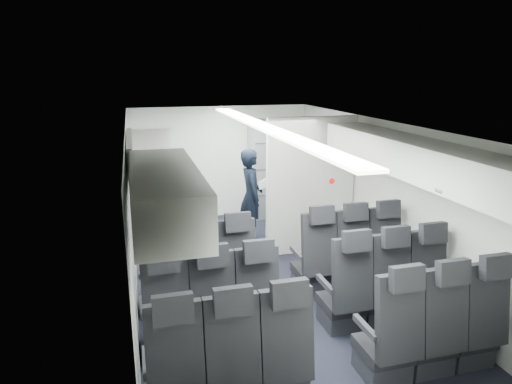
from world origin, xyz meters
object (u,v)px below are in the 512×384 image
boarding_door (135,193)px  flight_attendant (251,196)px  carry_on_bag (152,161)px  galley_unit (272,169)px  seat_row_front (275,268)px  seat_row_rear (337,350)px  seat_row_mid (301,302)px

boarding_door → flight_attendant: boarding_door is taller
flight_attendant → carry_on_bag: 2.55m
galley_unit → boarding_door: (-2.59, -1.17, 0.00)m
seat_row_front → seat_row_rear: size_ratio=1.00×
galley_unit → seat_row_rear: bearing=-100.6°
seat_row_front → carry_on_bag: size_ratio=9.14×
seat_row_mid → seat_row_rear: (0.00, -0.90, 0.00)m
seat_row_rear → flight_attendant: size_ratio=2.10×
seat_row_front → flight_attendant: 2.02m
seat_row_mid → flight_attendant: 2.90m
seat_row_mid → boarding_door: size_ratio=1.79×
galley_unit → flight_attendant: bearing=-120.3°
seat_row_rear → galley_unit: size_ratio=1.75×
seat_row_rear → galley_unit: (0.95, 5.05, 0.55)m
seat_row_mid → flight_attendant: size_ratio=2.10×
galley_unit → flight_attendant: size_ratio=1.20×
galley_unit → flight_attendant: (-0.75, -1.29, -0.16)m
seat_row_front → seat_row_rear: 1.80m
boarding_door → carry_on_bag: size_ratio=5.11×
boarding_door → carry_on_bag: (0.22, -1.82, 0.84)m
seat_row_front → seat_row_rear: (0.00, -1.80, 0.00)m
seat_row_front → seat_row_mid: same height
seat_row_front → seat_row_mid: size_ratio=1.00×
seat_row_front → boarding_door: (-1.64, 2.09, 0.55)m
boarding_door → carry_on_bag: bearing=-83.1°
flight_attendant → galley_unit: bearing=-26.3°
seat_row_front → seat_row_mid: bearing=-90.0°
seat_row_rear → galley_unit: galley_unit is taller
seat_row_rear → flight_attendant: 3.79m
boarding_door → flight_attendant: bearing=-3.7°
carry_on_bag → flight_attendant: bearing=32.1°
seat_row_front → boarding_door: boarding_door is taller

